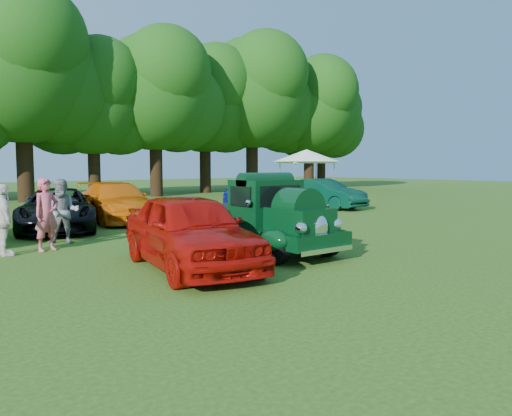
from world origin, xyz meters
TOP-DOWN VIEW (x-y plane):
  - ground at (0.00, 0.00)m, footprint 120.00×120.00m
  - hero_pickup at (0.32, 0.66)m, footprint 2.19×4.69m
  - red_convertible at (-2.19, -0.10)m, footprint 2.75×5.02m
  - back_car_black at (-2.52, 7.97)m, footprint 3.89×5.60m
  - back_car_orange at (0.12, 9.40)m, footprint 2.69×5.44m
  - back_car_blue at (6.33, 9.01)m, footprint 3.11×4.62m
  - back_car_green at (10.64, 8.53)m, footprint 2.10×4.70m
  - spectator_pink at (-3.95, 4.09)m, footprint 0.79×0.65m
  - spectator_grey at (-3.25, 5.04)m, footprint 1.10×1.02m
  - spectator_white at (-4.98, 3.96)m, footprint 0.43×1.03m
  - canopy_tent at (14.70, 13.95)m, footprint 5.42×5.42m
  - tree_line at (1.13, 23.39)m, footprint 61.79×10.35m

SIDE VIEW (x-z plane):
  - ground at x=0.00m, z-range 0.00..0.00m
  - back_car_black at x=-2.52m, z-range 0.00..1.42m
  - back_car_blue at x=6.33m, z-range 0.00..1.46m
  - back_car_green at x=10.64m, z-range 0.00..1.50m
  - back_car_orange at x=0.12m, z-range 0.00..1.52m
  - hero_pickup at x=0.32m, z-range -0.12..1.71m
  - red_convertible at x=-2.19m, z-range 0.00..1.62m
  - spectator_white at x=-4.98m, z-range 0.00..1.75m
  - spectator_grey at x=-3.25m, z-range 0.00..1.81m
  - spectator_pink at x=-3.95m, z-range 0.00..1.87m
  - canopy_tent at x=14.70m, z-range 1.17..4.36m
  - tree_line at x=1.13m, z-range 0.84..13.28m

